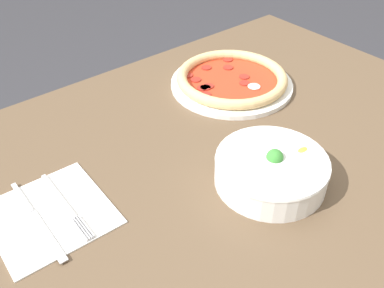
{
  "coord_description": "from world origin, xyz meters",
  "views": [
    {
      "loc": [
        0.53,
        0.48,
        1.29
      ],
      "look_at": [
        0.09,
        -0.05,
        0.74
      ],
      "focal_mm": 40.0,
      "sensor_mm": 36.0,
      "label": 1
    }
  ],
  "objects": [
    {
      "name": "dining_table",
      "position": [
        0.0,
        0.0,
        0.62
      ],
      "size": [
        1.18,
        0.93,
        0.72
      ],
      "color": "brown",
      "rests_on": "ground_plane"
    },
    {
      "name": "pizza",
      "position": [
        -0.16,
        -0.19,
        0.74
      ],
      "size": [
        0.31,
        0.31,
        0.04
      ],
      "color": "white",
      "rests_on": "dining_table"
    },
    {
      "name": "bowl",
      "position": [
        0.03,
        0.11,
        0.76
      ],
      "size": [
        0.21,
        0.21,
        0.07
      ],
      "color": "white",
      "rests_on": "dining_table"
    },
    {
      "name": "napkin",
      "position": [
        0.4,
        -0.07,
        0.72
      ],
      "size": [
        0.2,
        0.2,
        0.0
      ],
      "color": "white",
      "rests_on": "dining_table"
    },
    {
      "name": "fork",
      "position": [
        0.37,
        -0.08,
        0.73
      ],
      "size": [
        0.02,
        0.2,
        0.0
      ],
      "rotation": [
        0.0,
        0.0,
        1.55
      ],
      "color": "silver",
      "rests_on": "napkin"
    },
    {
      "name": "knife",
      "position": [
        0.42,
        -0.08,
        0.73
      ],
      "size": [
        0.02,
        0.22,
        0.01
      ],
      "rotation": [
        0.0,
        0.0,
        1.55
      ],
      "color": "silver",
      "rests_on": "napkin"
    }
  ]
}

